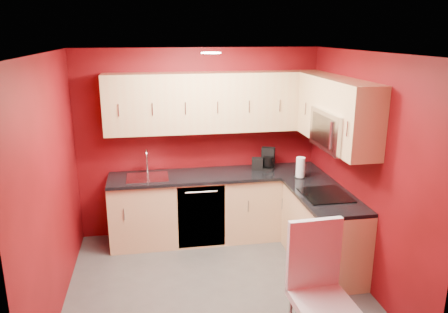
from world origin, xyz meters
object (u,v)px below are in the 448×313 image
object	(u,v)px
coffee_maker	(267,159)
dining_chair	(323,296)
sink	(147,174)
napkin_holder	(257,164)
paper_towel	(300,168)
microwave	(340,130)

from	to	relation	value
coffee_maker	dining_chair	distance (m)	2.50
sink	napkin_holder	world-z (taller)	sink
sink	napkin_holder	size ratio (longest dim) A/B	3.34
coffee_maker	dining_chair	world-z (taller)	coffee_maker
paper_towel	dining_chair	size ratio (longest dim) A/B	0.22
microwave	dining_chair	distance (m)	1.89
sink	paper_towel	xyz separation A→B (m)	(1.91, -0.35, 0.10)
coffee_maker	sink	bearing A→B (deg)	-154.32
sink	paper_towel	bearing A→B (deg)	-10.48
microwave	dining_chair	world-z (taller)	microwave
microwave	sink	world-z (taller)	microwave
napkin_holder	paper_towel	size ratio (longest dim) A/B	0.59
sink	paper_towel	size ratio (longest dim) A/B	1.98
coffee_maker	paper_towel	bearing A→B (deg)	-27.83
microwave	napkin_holder	size ratio (longest dim) A/B	4.88
coffee_maker	dining_chair	xyz separation A→B (m)	(-0.19, -2.45, -0.46)
paper_towel	dining_chair	bearing A→B (deg)	-103.90
paper_towel	dining_chair	world-z (taller)	dining_chair
coffee_maker	paper_towel	world-z (taller)	coffee_maker
microwave	coffee_maker	xyz separation A→B (m)	(-0.51, 1.05, -0.61)
napkin_holder	dining_chair	xyz separation A→B (m)	(-0.05, -2.46, -0.40)
coffee_maker	paper_towel	xyz separation A→B (m)	(0.32, -0.40, -0.01)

